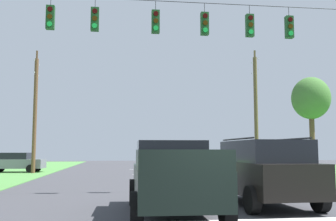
# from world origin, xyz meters

# --- Properties ---
(lane_dash_0) EXTENTS (2.50, 0.15, 0.01)m
(lane_dash_0) POSITION_xyz_m (0.00, 8.65, 0.00)
(lane_dash_0) COLOR white
(lane_dash_0) RESTS_ON ground
(lane_dash_1) EXTENTS (2.50, 0.15, 0.01)m
(lane_dash_1) POSITION_xyz_m (0.00, 15.42, 0.00)
(lane_dash_1) COLOR white
(lane_dash_1) RESTS_ON ground
(lane_dash_2) EXTENTS (2.50, 0.15, 0.01)m
(lane_dash_2) POSITION_xyz_m (0.00, 21.53, 0.00)
(lane_dash_2) COLOR white
(lane_dash_2) RESTS_ON ground
(lane_dash_3) EXTENTS (2.50, 0.15, 0.01)m
(lane_dash_3) POSITION_xyz_m (0.00, 28.84, 0.00)
(lane_dash_3) COLOR white
(lane_dash_3) RESTS_ON ground
(overhead_signal_span) EXTENTS (16.36, 0.31, 8.14)m
(overhead_signal_span) POSITION_xyz_m (0.11, 8.84, 4.77)
(overhead_signal_span) COLOR brown
(overhead_signal_span) RESTS_ON ground
(pickup_truck) EXTENTS (2.39, 5.45, 1.95)m
(pickup_truck) POSITION_xyz_m (-0.80, 3.92, 0.97)
(pickup_truck) COLOR black
(pickup_truck) RESTS_ON ground
(suv_black) EXTENTS (2.36, 4.87, 2.05)m
(suv_black) POSITION_xyz_m (2.20, 5.19, 1.06)
(suv_black) COLOR black
(suv_black) RESTS_ON ground
(distant_car_crossing_white) EXTENTS (2.20, 4.39, 1.52)m
(distant_car_crossing_white) POSITION_xyz_m (6.99, 16.99, 0.79)
(distant_car_crossing_white) COLOR silver
(distant_car_crossing_white) RESTS_ON ground
(distant_car_oncoming) EXTENTS (4.41, 2.24, 1.52)m
(distant_car_oncoming) POSITION_xyz_m (-10.12, 25.25, 0.79)
(distant_car_oncoming) COLOR slate
(distant_car_oncoming) RESTS_ON ground
(utility_pole_mid_right) EXTENTS (0.31, 1.67, 9.84)m
(utility_pole_mid_right) POSITION_xyz_m (8.72, 23.82, 4.87)
(utility_pole_mid_right) COLOR brown
(utility_pole_mid_right) RESTS_ON ground
(utility_pole_mid_left) EXTENTS (0.29, 1.72, 9.25)m
(utility_pole_mid_left) POSITION_xyz_m (-8.48, 23.77, 4.57)
(utility_pole_mid_left) COLOR brown
(utility_pole_mid_left) RESTS_ON ground
(tree_roadside_far_right) EXTENTS (2.99, 2.99, 7.45)m
(tree_roadside_far_right) POSITION_xyz_m (12.74, 22.46, 5.70)
(tree_roadside_far_right) COLOR brown
(tree_roadside_far_right) RESTS_ON ground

